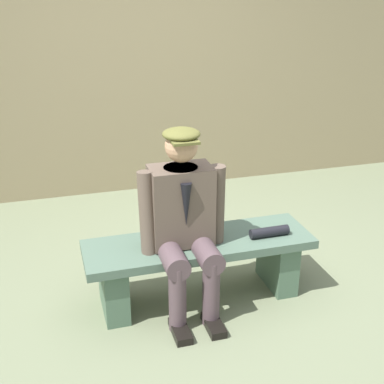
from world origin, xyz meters
name	(u,v)px	position (x,y,z in m)	size (l,w,h in m)	color
ground_plane	(199,296)	(0.00, 0.00, 0.00)	(30.00, 30.00, 0.00)	#666F52
bench	(199,259)	(0.00, 0.00, 0.29)	(1.51, 0.46, 0.44)	#485F4F
seated_man	(184,218)	(0.12, 0.07, 0.64)	(0.56, 0.60, 1.21)	brown
rolled_magazine	(269,232)	(-0.47, 0.07, 0.47)	(0.07, 0.07, 0.27)	black
stadium_wall	(134,85)	(0.00, -2.19, 1.05)	(12.00, 0.24, 2.10)	#8B7C5A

